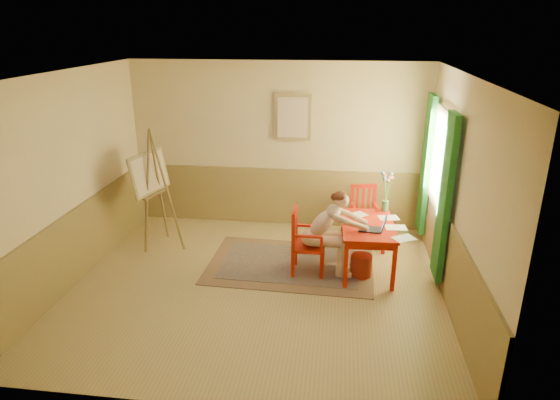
# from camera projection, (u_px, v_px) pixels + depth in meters

# --- Properties ---
(room) EXTENTS (5.04, 4.54, 2.84)m
(room) POSITION_uv_depth(u_px,v_px,m) (255.00, 188.00, 6.13)
(room) COLOR tan
(room) RESTS_ON ground
(wainscot) EXTENTS (5.00, 4.50, 1.00)m
(wainscot) POSITION_uv_depth(u_px,v_px,m) (265.00, 228.00, 7.19)
(wainscot) COLOR #96804B
(wainscot) RESTS_ON room
(window) EXTENTS (0.12, 2.01, 2.20)m
(window) POSITION_uv_depth(u_px,v_px,m) (436.00, 174.00, 6.89)
(window) COLOR white
(window) RESTS_ON room
(wall_portrait) EXTENTS (0.60, 0.05, 0.76)m
(wall_portrait) POSITION_uv_depth(u_px,v_px,m) (293.00, 117.00, 7.99)
(wall_portrait) COLOR olive
(wall_portrait) RESTS_ON room
(rug) EXTENTS (2.45, 1.68, 0.02)m
(rug) POSITION_uv_depth(u_px,v_px,m) (291.00, 264.00, 7.18)
(rug) COLOR #8C7251
(rug) RESTS_ON room
(table) EXTENTS (0.77, 1.23, 0.72)m
(table) POSITION_uv_depth(u_px,v_px,m) (368.00, 230.00, 6.82)
(table) COLOR red
(table) RESTS_ON room
(chair_left) EXTENTS (0.44, 0.42, 0.96)m
(chair_left) POSITION_uv_depth(u_px,v_px,m) (305.00, 242.00, 6.80)
(chair_left) COLOR red
(chair_left) RESTS_ON room
(chair_back) EXTENTS (0.47, 0.49, 0.94)m
(chair_back) POSITION_uv_depth(u_px,v_px,m) (364.00, 215.00, 7.78)
(chair_back) COLOR red
(chair_back) RESTS_ON room
(figure) EXTENTS (0.91, 0.40, 1.24)m
(figure) POSITION_uv_depth(u_px,v_px,m) (328.00, 229.00, 6.70)
(figure) COLOR #D9AF94
(figure) RESTS_ON room
(laptop) EXTENTS (0.38, 0.26, 0.22)m
(laptop) POSITION_uv_depth(u_px,v_px,m) (375.00, 227.00, 6.56)
(laptop) COLOR #1E2338
(laptop) RESTS_ON table
(papers) EXTENTS (0.94, 1.08, 0.00)m
(papers) POSITION_uv_depth(u_px,v_px,m) (386.00, 224.00, 6.77)
(papers) COLOR white
(papers) RESTS_ON table
(vase) EXTENTS (0.20, 0.30, 0.60)m
(vase) POSITION_uv_depth(u_px,v_px,m) (386.00, 193.00, 7.18)
(vase) COLOR #3F724C
(vase) RESTS_ON table
(wastebasket) EXTENTS (0.31, 0.31, 0.32)m
(wastebasket) POSITION_uv_depth(u_px,v_px,m) (361.00, 266.00, 6.81)
(wastebasket) COLOR #AB2F1C
(wastebasket) RESTS_ON room
(easel) EXTENTS (0.71, 0.85, 1.89)m
(easel) POSITION_uv_depth(u_px,v_px,m) (152.00, 178.00, 7.46)
(easel) COLOR olive
(easel) RESTS_ON room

